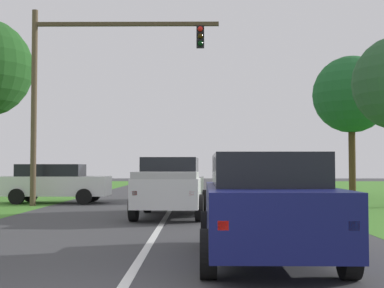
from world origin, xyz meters
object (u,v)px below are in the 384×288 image
(oak_tree_right, at_px, (351,95))
(crossing_suv_far, at_px, (55,183))
(keep_moving_sign, at_px, (324,171))
(traffic_light, at_px, (81,76))
(red_suv_near, at_px, (265,203))
(pickup_truck_lead, at_px, (171,187))

(oak_tree_right, height_order, crossing_suv_far, oak_tree_right)
(keep_moving_sign, bearing_deg, traffic_light, -177.43)
(red_suv_near, xyz_separation_m, traffic_light, (-5.99, 12.89, 4.41))
(red_suv_near, distance_m, keep_moving_sign, 13.99)
(red_suv_near, bearing_deg, traffic_light, 114.92)
(traffic_light, height_order, keep_moving_sign, traffic_light)
(traffic_light, relative_size, crossing_suv_far, 1.75)
(keep_moving_sign, height_order, crossing_suv_far, keep_moving_sign)
(keep_moving_sign, distance_m, oak_tree_right, 7.80)
(red_suv_near, distance_m, traffic_light, 14.88)
(pickup_truck_lead, xyz_separation_m, traffic_light, (-3.97, 4.90, 4.41))
(crossing_suv_far, bearing_deg, oak_tree_right, 18.30)
(oak_tree_right, bearing_deg, keep_moving_sign, -115.87)
(pickup_truck_lead, relative_size, oak_tree_right, 0.68)
(crossing_suv_far, bearing_deg, keep_moving_sign, -5.92)
(red_suv_near, bearing_deg, keep_moving_sign, 72.70)
(keep_moving_sign, bearing_deg, oak_tree_right, 64.13)
(red_suv_near, height_order, pickup_truck_lead, pickup_truck_lead)
(red_suv_near, xyz_separation_m, oak_tree_right, (7.08, 19.37, 4.48))
(traffic_light, distance_m, crossing_suv_far, 5.00)
(pickup_truck_lead, distance_m, keep_moving_sign, 8.19)
(pickup_truck_lead, bearing_deg, keep_moving_sign, 40.90)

